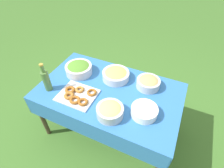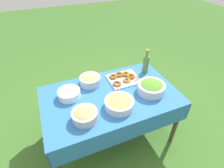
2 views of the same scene
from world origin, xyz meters
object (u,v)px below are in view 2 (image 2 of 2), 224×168
bread_bowl (85,115)px  fruit_bowl (119,103)px  salad_bowl (151,87)px  olive_oil_bottle (146,64)px  plate_stack (69,94)px  pasta_bowl (90,80)px  donut_platter (123,78)px

bread_bowl → fruit_bowl: 0.37m
salad_bowl → olive_oil_bottle: bearing=-111.3°
plate_stack → bread_bowl: (-0.07, 0.37, 0.02)m
plate_stack → fruit_bowl: fruit_bowl is taller
pasta_bowl → donut_platter: size_ratio=0.65×
salad_bowl → pasta_bowl: salad_bowl is taller
donut_platter → plate_stack: plate_stack is taller
pasta_bowl → fruit_bowl: 0.51m
donut_platter → bread_bowl: 0.75m
donut_platter → plate_stack: size_ratio=1.57×
salad_bowl → donut_platter: bearing=-60.5°
pasta_bowl → bread_bowl: 0.55m
salad_bowl → plate_stack: bearing=-17.0°
olive_oil_bottle → fruit_bowl: size_ratio=1.09×
salad_bowl → bread_bowl: bearing=7.7°
bread_bowl → fruit_bowl: (-0.37, -0.02, -0.00)m
salad_bowl → bread_bowl: salad_bowl is taller
salad_bowl → fruit_bowl: salad_bowl is taller
bread_bowl → pasta_bowl: bearing=-112.3°
salad_bowl → plate_stack: size_ratio=1.26×
plate_stack → fruit_bowl: size_ratio=0.81×
pasta_bowl → fruit_bowl: (-0.16, 0.49, -0.00)m
fruit_bowl → salad_bowl: bearing=-168.8°
donut_platter → fruit_bowl: (0.24, 0.42, 0.04)m
salad_bowl → bread_bowl: 0.80m
bread_bowl → fruit_bowl: size_ratio=0.82×
salad_bowl → bread_bowl: (0.80, 0.11, -0.00)m
fruit_bowl → donut_platter: bearing=-120.3°
pasta_bowl → olive_oil_bottle: size_ratio=0.76×
pasta_bowl → olive_oil_bottle: (-0.73, 0.04, 0.07)m
donut_platter → pasta_bowl: bearing=-10.1°
bread_bowl → fruit_bowl: bearing=-176.5°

